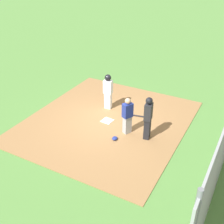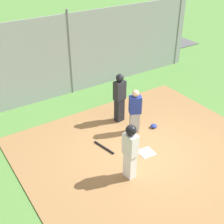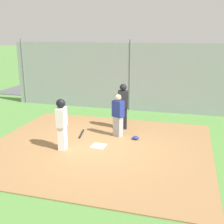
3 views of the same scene
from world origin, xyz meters
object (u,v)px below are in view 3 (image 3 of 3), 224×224
Objects in this scene: catcher at (118,115)px; baseball_bat at (82,134)px; catcher_mask at (136,138)px; parked_car_dark at (90,81)px; runner at (62,121)px; parked_car_red at (193,85)px; umpire at (123,105)px; home_plate at (98,146)px.

catcher is 1.82× the size of baseball_bat.
catcher_mask is 9.16m from parked_car_dark.
runner reaches higher than parked_car_dark.
umpire is at bearing -113.10° from parked_car_red.
parked_car_dark reaches higher than catcher_mask.
runner is 2.69m from catcher_mask.
home_plate is 0.10× the size of parked_car_dark.
runner is at bearing 27.15° from home_plate.
runner is (1.02, 0.52, 0.94)m from home_plate.
parked_car_dark is (3.83, -7.77, -0.21)m from catcher.
parked_car_dark is at bearing -159.81° from umpire.
parked_car_red is at bearing 151.46° from umpire.
baseball_bat is at bearing 80.78° from runner.
catcher is 1.02m from catcher_mask.
catcher_mask reaches higher than home_plate.
catcher_mask is (-0.71, 1.03, -0.87)m from umpire.
baseball_bat is at bearing -118.51° from parked_car_red.
parked_car_dark reaches higher than baseball_bat.
home_plate is 9.55m from parked_car_dark.
parked_car_red is at bearing -171.36° from catcher.
parked_car_dark reaches higher than home_plate.
baseball_bat is at bearing 104.86° from parked_car_dark.
catcher reaches higher than parked_car_dark.
catcher is (-0.38, -1.12, 0.78)m from home_plate.
catcher is 2.17m from runner.
home_plate is 1.42m from catcher.
catcher_mask is 0.06× the size of parked_car_red.
baseball_bat is at bearing 1.05° from catcher_mask.
baseball_bat is (-0.08, -1.42, -0.92)m from runner.
umpire is 1.06× the size of runner.
catcher is 6.39× the size of catcher_mask.
parked_car_dark is at bearing 178.92° from parked_car_red.
parked_car_red is at bearing 179.53° from parked_car_dark.
umpire reaches higher than runner.
catcher_mask is 0.06× the size of parked_car_dark.
runner is 9.73m from parked_car_dark.
catcher_mask is at bearing 28.85° from runner.
catcher is at bearing -108.57° from home_plate.
parked_car_dark is (2.51, -7.99, 0.55)m from baseball_bat.
umpire is 7.62m from parked_car_red.
runner is 0.39× the size of parked_car_red.
umpire is 1.52m from catcher_mask.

